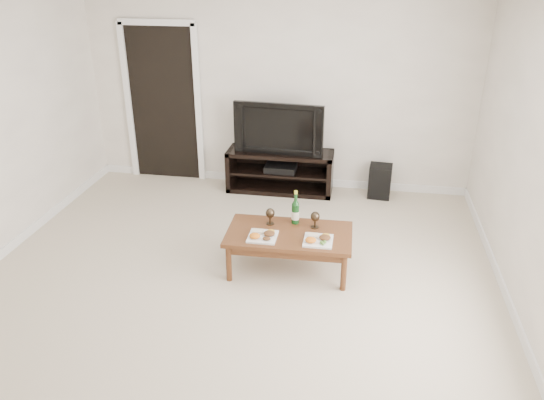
{
  "coord_description": "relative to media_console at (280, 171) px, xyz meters",
  "views": [
    {
      "loc": [
        1.07,
        -3.91,
        2.85
      ],
      "look_at": [
        0.28,
        0.68,
        0.7
      ],
      "focal_mm": 35.0,
      "sensor_mm": 36.0,
      "label": 1
    }
  ],
  "objects": [
    {
      "name": "television",
      "position": [
        0.0,
        0.0,
        0.6
      ],
      "size": [
        1.15,
        0.24,
        0.66
      ],
      "primitive_type": "imported",
      "rotation": [
        0.0,
        0.0,
        -0.08
      ],
      "color": "black",
      "rests_on": "media_console"
    },
    {
      "name": "back_wall",
      "position": [
        -0.08,
        0.27,
        1.02
      ],
      "size": [
        5.0,
        0.04,
        2.6
      ],
      "primitive_type": "cube",
      "color": "white",
      "rests_on": "ground"
    },
    {
      "name": "goblet_right",
      "position": [
        0.63,
        -1.78,
        0.23
      ],
      "size": [
        0.09,
        0.09,
        0.17
      ],
      "primitive_type": null,
      "color": "#35291D",
      "rests_on": "coffee_table"
    },
    {
      "name": "av_receiver",
      "position": [
        0.01,
        -0.01,
        0.05
      ],
      "size": [
        0.4,
        0.3,
        0.08
      ],
      "primitive_type": "cube",
      "rotation": [
        0.0,
        0.0,
        -0.01
      ],
      "color": "black",
      "rests_on": "media_console"
    },
    {
      "name": "plate_left",
      "position": [
        0.16,
        -2.07,
        0.18
      ],
      "size": [
        0.27,
        0.27,
        0.07
      ],
      "primitive_type": "cube",
      "color": "white",
      "rests_on": "coffee_table"
    },
    {
      "name": "doorway",
      "position": [
        -1.63,
        0.24,
        0.75
      ],
      "size": [
        0.9,
        0.02,
        2.05
      ],
      "primitive_type": "cube",
      "color": "black",
      "rests_on": "ground"
    },
    {
      "name": "floor",
      "position": [
        -0.08,
        -2.5,
        -0.28
      ],
      "size": [
        5.5,
        5.5,
        0.0
      ],
      "primitive_type": "plane",
      "color": "#BFB39A",
      "rests_on": "ground"
    },
    {
      "name": "subwoofer",
      "position": [
        1.3,
        0.03,
        -0.06
      ],
      "size": [
        0.3,
        0.3,
        0.42
      ],
      "primitive_type": "cube",
      "rotation": [
        0.0,
        0.0,
        -0.07
      ],
      "color": "black",
      "rests_on": "ground"
    },
    {
      "name": "plate_right",
      "position": [
        0.69,
        -2.06,
        0.18
      ],
      "size": [
        0.27,
        0.27,
        0.07
      ],
      "primitive_type": "cube",
      "color": "white",
      "rests_on": "coffee_table"
    },
    {
      "name": "media_console",
      "position": [
        0.0,
        0.0,
        0.0
      ],
      "size": [
        1.37,
        0.45,
        0.55
      ],
      "primitive_type": "cube",
      "color": "black",
      "rests_on": "ground"
    },
    {
      "name": "coffee_table",
      "position": [
        0.39,
        -1.93,
        -0.07
      ],
      "size": [
        1.22,
        0.68,
        0.42
      ],
      "primitive_type": "cube",
      "rotation": [
        0.0,
        0.0,
        0.02
      ],
      "color": "#522F16",
      "rests_on": "ground"
    },
    {
      "name": "goblet_left",
      "position": [
        0.18,
        -1.78,
        0.23
      ],
      "size": [
        0.09,
        0.09,
        0.17
      ],
      "primitive_type": null,
      "color": "#35291D",
      "rests_on": "coffee_table"
    },
    {
      "name": "wine_bottle",
      "position": [
        0.42,
        -1.72,
        0.32
      ],
      "size": [
        0.07,
        0.07,
        0.35
      ],
      "primitive_type": "cylinder",
      "color": "#0F3914",
      "rests_on": "coffee_table"
    }
  ]
}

